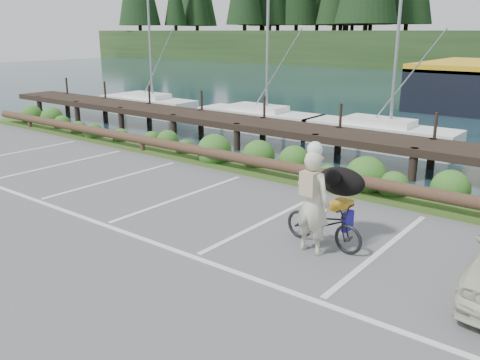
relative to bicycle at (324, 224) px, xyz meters
name	(u,v)px	position (x,y,z in m)	size (l,w,h in m)	color
ground	(208,250)	(-1.60, -1.53, -0.44)	(72.00, 72.00, 0.00)	#545456
vegetation_strip	(339,183)	(-1.60, 3.77, -0.39)	(34.00, 1.60, 0.10)	#3D5B21
log_rail	(326,192)	(-1.60, 3.07, -0.44)	(32.00, 0.30, 0.60)	#443021
bicycle	(324,224)	(0.00, 0.00, 0.00)	(0.59, 1.69, 0.89)	black
cyclist	(313,202)	(-0.04, -0.39, 0.53)	(0.71, 0.46, 1.94)	beige
dog	(341,181)	(0.05, 0.54, 0.72)	(0.97, 0.47, 0.56)	black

